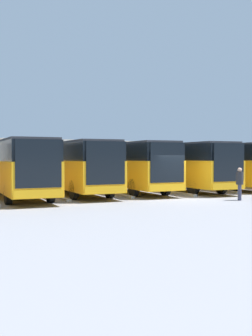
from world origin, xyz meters
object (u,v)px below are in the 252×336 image
Objects in this scene: bus_3 at (127,165)px; pedestrian at (240,183)px; bus_1 at (216,164)px; bus_5 at (18,166)px; bus_4 at (74,165)px; bus_2 at (179,165)px.

bus_3 is 6.43× the size of pedestrian.
bus_1 is 15.36m from bus_5.
pedestrian is (5.23, 7.59, -0.89)m from bus_1.
bus_4 is at bearing 3.54° from bus_3.
bus_1 is 1.00× the size of bus_2.
bus_1 and bus_2 have the same top height.
bus_2 is (3.84, 0.34, 0.00)m from bus_1.
bus_3 is 1.00× the size of bus_5.
bus_3 and bus_5 have the same top height.
pedestrian is (1.39, 7.24, -0.89)m from bus_2.
bus_4 is at bearing 2.69° from bus_1.
bus_5 is 6.43× the size of pedestrian.
bus_5 is at bearing 9.41° from bus_3.
bus_3 and bus_4 have the same top height.
bus_1 is at bearing -177.73° from bus_3.
bus_2 is at bearing -176.11° from bus_5.
bus_1 is 1.00× the size of bus_5.
bus_3 is 1.00× the size of bus_4.
bus_4 is 10.51m from pedestrian.
bus_3 is at bearing -6.92° from bus_2.
bus_2 is 1.00× the size of bus_5.
bus_1 is 7.70m from bus_3.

